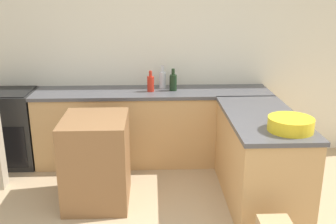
# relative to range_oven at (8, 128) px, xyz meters

# --- Properties ---
(wall_back) EXTENTS (8.00, 0.06, 2.70)m
(wall_back) POSITION_rel_range_oven_xyz_m (1.76, 0.32, 0.89)
(wall_back) COLOR silver
(wall_back) RESTS_ON ground_plane
(counter_back) EXTENTS (2.82, 0.61, 0.90)m
(counter_back) POSITION_rel_range_oven_xyz_m (1.76, 0.00, -0.00)
(counter_back) COLOR tan
(counter_back) RESTS_ON ground_plane
(counter_peninsula) EXTENTS (0.69, 1.44, 0.90)m
(counter_peninsula) POSITION_rel_range_oven_xyz_m (2.83, -1.00, -0.00)
(counter_peninsula) COLOR tan
(counter_peninsula) RESTS_ON ground_plane
(range_oven) EXTENTS (0.69, 0.59, 0.92)m
(range_oven) POSITION_rel_range_oven_xyz_m (0.00, 0.00, 0.00)
(range_oven) COLOR black
(range_oven) RESTS_ON ground_plane
(island_table) EXTENTS (0.62, 0.71, 0.88)m
(island_table) POSITION_rel_range_oven_xyz_m (1.20, -0.96, -0.01)
(island_table) COLOR brown
(island_table) RESTS_ON ground_plane
(mixing_bowl) EXTENTS (0.39, 0.39, 0.12)m
(mixing_bowl) POSITION_rel_range_oven_xyz_m (2.94, -1.43, 0.51)
(mixing_bowl) COLOR yellow
(mixing_bowl) RESTS_ON counter_peninsula
(wine_bottle_dark) EXTENTS (0.09, 0.09, 0.26)m
(wine_bottle_dark) POSITION_rel_range_oven_xyz_m (2.01, 0.01, 0.55)
(wine_bottle_dark) COLOR black
(wine_bottle_dark) RESTS_ON counter_back
(hot_sauce_bottle) EXTENTS (0.08, 0.08, 0.25)m
(hot_sauce_bottle) POSITION_rel_range_oven_xyz_m (1.74, -0.03, 0.55)
(hot_sauce_bottle) COLOR red
(hot_sauce_bottle) RESTS_ON counter_back
(vinegar_bottle_clear) EXTENTS (0.08, 0.08, 0.28)m
(vinegar_bottle_clear) POSITION_rel_range_oven_xyz_m (1.89, 0.13, 0.56)
(vinegar_bottle_clear) COLOR silver
(vinegar_bottle_clear) RESTS_ON counter_back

